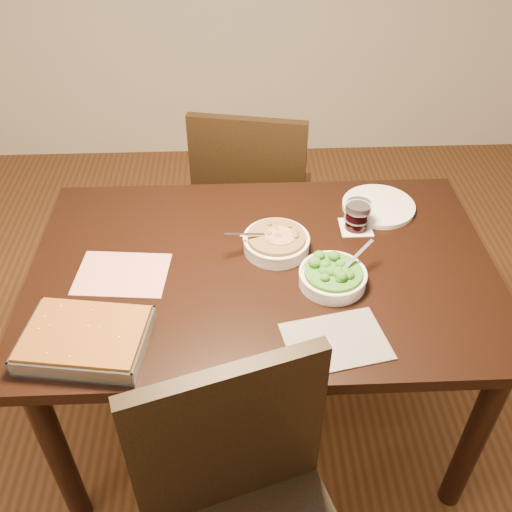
% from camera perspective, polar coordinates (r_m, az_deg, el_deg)
% --- Properties ---
extents(ground, '(4.00, 4.00, 0.00)m').
position_cam_1_polar(ground, '(2.29, 0.56, -15.17)').
color(ground, '#432713').
rests_on(ground, ground).
extents(table, '(1.40, 0.90, 0.75)m').
position_cam_1_polar(table, '(1.79, 0.70, -3.19)').
color(table, black).
rests_on(table, ground).
extents(magazine_a, '(0.28, 0.22, 0.01)m').
position_cam_1_polar(magazine_a, '(1.73, -13.23, -1.79)').
color(magazine_a, '#C3373F').
rests_on(magazine_a, table).
extents(magazine_b, '(0.29, 0.24, 0.00)m').
position_cam_1_polar(magazine_b, '(1.52, 7.98, -8.44)').
color(magazine_b, '#28272F').
rests_on(magazine_b, table).
extents(coaster, '(0.10, 0.10, 0.00)m').
position_cam_1_polar(coaster, '(1.89, 9.93, 2.85)').
color(coaster, white).
rests_on(coaster, table).
extents(stew_bowl, '(0.23, 0.21, 0.08)m').
position_cam_1_polar(stew_bowl, '(1.76, 2.05, 1.44)').
color(stew_bowl, white).
rests_on(stew_bowl, table).
extents(broccoli_bowl, '(0.20, 0.20, 0.08)m').
position_cam_1_polar(broccoli_bowl, '(1.66, 7.69, -2.01)').
color(broccoli_bowl, white).
rests_on(broccoli_bowl, table).
extents(baking_dish, '(0.35, 0.27, 0.06)m').
position_cam_1_polar(baking_dish, '(1.54, -16.66, -7.95)').
color(baking_dish, silver).
rests_on(baking_dish, table).
extents(wine_tumbler, '(0.08, 0.08, 0.09)m').
position_cam_1_polar(wine_tumbler, '(1.86, 10.11, 4.07)').
color(wine_tumbler, black).
rests_on(wine_tumbler, coaster).
extents(dinner_plate, '(0.25, 0.25, 0.02)m').
position_cam_1_polar(dinner_plate, '(1.99, 12.15, 4.90)').
color(dinner_plate, white).
rests_on(dinner_plate, table).
extents(chair_far, '(0.52, 0.52, 0.94)m').
position_cam_1_polar(chair_far, '(2.40, -0.35, 5.96)').
color(chair_far, black).
rests_on(chair_far, ground).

